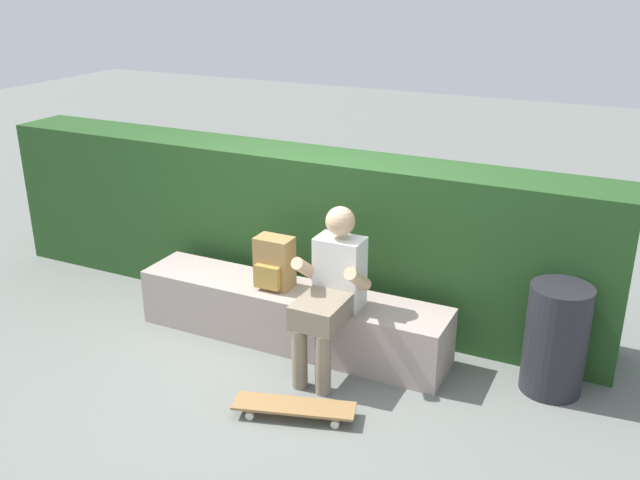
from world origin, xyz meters
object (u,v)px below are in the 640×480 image
at_px(person_skater, 331,287).
at_px(bench_main, 291,315).
at_px(backpack_on_bench, 274,263).
at_px(skateboard_near_person, 294,407).
at_px(trash_bin, 556,339).

bearing_deg(person_skater, bench_main, 153.95).
xyz_separation_m(bench_main, backpack_on_bench, (-0.13, -0.01, 0.42)).
xyz_separation_m(skateboard_near_person, trash_bin, (1.45, 1.07, 0.32)).
distance_m(skateboard_near_person, trash_bin, 1.83).
bearing_deg(person_skater, trash_bin, 15.71).
bearing_deg(person_skater, backpack_on_bench, 160.13).
height_order(bench_main, skateboard_near_person, bench_main).
xyz_separation_m(bench_main, trash_bin, (1.94, 0.20, 0.17)).
relative_size(skateboard_near_person, trash_bin, 1.05).
relative_size(person_skater, skateboard_near_person, 1.46).
distance_m(bench_main, trash_bin, 1.95).
distance_m(bench_main, skateboard_near_person, 1.01).
xyz_separation_m(person_skater, trash_bin, (1.49, 0.42, -0.26)).
bearing_deg(backpack_on_bench, trash_bin, 5.81).
xyz_separation_m(bench_main, person_skater, (0.45, -0.22, 0.42)).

